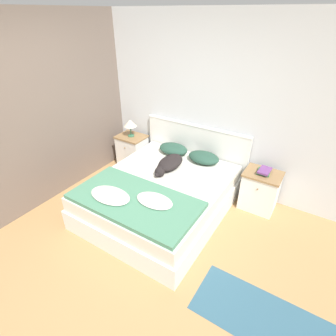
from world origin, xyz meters
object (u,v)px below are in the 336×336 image
object	(u,v)px
pillow_left	(173,149)
table_lamp	(130,124)
bed	(160,196)
pillow_right	(204,157)
nightstand_right	(260,190)
dog	(169,163)
book_stack	(264,171)
nightstand_left	(132,151)

from	to	relation	value
pillow_left	table_lamp	xyz separation A→B (m)	(-0.89, 0.02, 0.24)
bed	table_lamp	bearing A→B (deg)	145.09
pillow_right	table_lamp	bearing A→B (deg)	179.14
bed	table_lamp	distance (m)	1.53
bed	pillow_left	world-z (taller)	pillow_left
nightstand_right	pillow_right	distance (m)	0.94
bed	table_lamp	world-z (taller)	table_lamp
dog	bed	bearing A→B (deg)	-78.96
pillow_left	nightstand_right	bearing A→B (deg)	0.99
dog	book_stack	size ratio (longest dim) A/B	3.01
nightstand_right	dog	distance (m)	1.35
nightstand_right	pillow_left	size ratio (longest dim) A/B	1.21
bed	nightstand_right	distance (m)	1.42
nightstand_left	dog	world-z (taller)	dog
table_lamp	dog	bearing A→B (deg)	-22.95
nightstand_right	table_lamp	distance (m)	2.38
nightstand_right	book_stack	xyz separation A→B (m)	(0.00, 0.01, 0.32)
pillow_left	bed	bearing A→B (deg)	-71.08
nightstand_left	dog	distance (m)	1.22
bed	nightstand_left	world-z (taller)	nightstand_left
nightstand_right	book_stack	bearing A→B (deg)	82.65
book_stack	table_lamp	bearing A→B (deg)	-179.75
nightstand_left	dog	size ratio (longest dim) A/B	0.82
bed	pillow_right	world-z (taller)	pillow_right
nightstand_left	book_stack	size ratio (longest dim) A/B	2.48
table_lamp	pillow_left	bearing A→B (deg)	-1.38
dog	book_stack	bearing A→B (deg)	21.04
nightstand_right	table_lamp	bearing A→B (deg)	-179.92
bed	nightstand_left	size ratio (longest dim) A/B	3.46
pillow_right	book_stack	world-z (taller)	pillow_right
pillow_left	pillow_right	size ratio (longest dim) A/B	1.00
pillow_right	dog	distance (m)	0.56
dog	table_lamp	xyz separation A→B (m)	(-1.09, 0.46, 0.23)
nightstand_right	pillow_left	xyz separation A→B (m)	(-1.43, -0.02, 0.29)
pillow_left	table_lamp	bearing A→B (deg)	178.62
dog	nightstand_right	bearing A→B (deg)	20.78
pillow_left	dog	distance (m)	0.49
pillow_left	dog	size ratio (longest dim) A/B	0.68
nightstand_left	table_lamp	distance (m)	0.53
nightstand_left	pillow_left	xyz separation A→B (m)	(0.89, -0.02, 0.29)
dog	book_stack	distance (m)	1.32
bed	table_lamp	size ratio (longest dim) A/B	6.62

